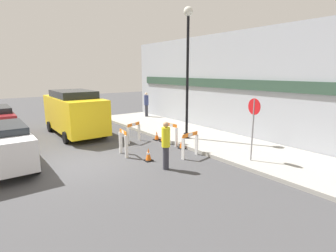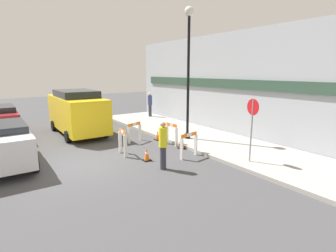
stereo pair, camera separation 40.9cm
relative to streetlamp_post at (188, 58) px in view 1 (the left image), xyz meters
name	(u,v)px [view 1 (the left image)]	position (x,y,z in m)	size (l,w,h in m)	color
ground_plane	(81,164)	(0.24, -5.46, -4.09)	(60.00, 60.00, 0.00)	#424244
sidewalk_slab	(202,138)	(0.24, 0.86, -4.02)	(18.00, 3.65, 0.15)	#9E9B93
storefront_facade	(229,85)	(0.24, 2.76, -1.34)	(18.00, 0.22, 5.50)	#A3A8B2
streetlamp_post	(188,58)	(0.00, 0.00, 0.00)	(0.44, 0.44, 6.24)	black
stop_sign	(253,120)	(4.05, -0.26, -2.37)	(0.59, 0.13, 2.35)	gray
barricade_0	(123,142)	(0.24, -3.66, -3.52)	(0.77, 0.23, 1.09)	white
barricade_1	(190,144)	(2.04, -1.56, -3.53)	(0.29, 0.94, 1.02)	white
barricade_2	(171,134)	(0.19, -1.11, -3.53)	(0.74, 0.20, 1.06)	white
barricade_3	(134,132)	(-1.35, -2.28, -3.56)	(0.44, 0.88, 0.97)	white
traffic_cone_0	(163,137)	(-0.57, -1.06, -3.87)	(0.30, 0.30, 0.47)	black
traffic_cone_1	(182,142)	(0.94, -1.06, -3.80)	(0.30, 0.30, 0.61)	black
traffic_cone_2	(157,136)	(-1.03, -1.13, -3.87)	(0.30, 0.30, 0.48)	black
traffic_cone_3	(148,155)	(1.43, -3.19, -3.84)	(0.30, 0.30, 0.52)	black
person_worker	(166,144)	(2.56, -3.17, -3.15)	(0.41, 0.41, 1.74)	#33333D
person_pedestrian	(146,104)	(-6.70, 1.81, -2.98)	(0.44, 0.44, 1.78)	#33333D
parked_car_1	(1,144)	(-1.05, -7.84, -3.18)	(4.10, 1.90, 1.61)	silver
work_van	(74,111)	(-4.72, -4.08, -2.76)	(5.20, 2.17, 2.44)	yellow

